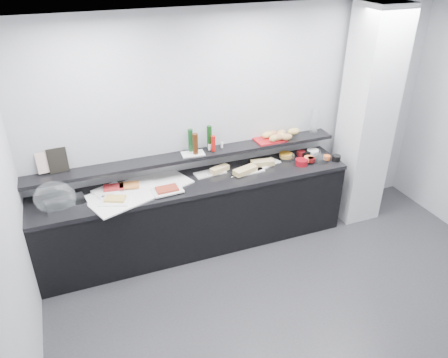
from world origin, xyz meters
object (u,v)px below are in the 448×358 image
object	(u,v)px
condiment_tray	(193,154)
sandwich_plate_mid	(251,171)
cloche_base	(66,203)
framed_print	(58,160)
bread_tray	(270,140)
carafe	(314,122)

from	to	relation	value
condiment_tray	sandwich_plate_mid	bearing A→B (deg)	-11.76
cloche_base	sandwich_plate_mid	size ratio (longest dim) A/B	1.25
cloche_base	sandwich_plate_mid	bearing A→B (deg)	-8.07
framed_print	bread_tray	xyz separation A→B (m)	(2.40, -0.07, -0.12)
cloche_base	framed_print	bearing A→B (deg)	82.52
framed_print	condiment_tray	bearing A→B (deg)	-7.70
bread_tray	carafe	size ratio (longest dim) A/B	1.21
cloche_base	sandwich_plate_mid	distance (m)	2.06
cloche_base	condiment_tray	xyz separation A→B (m)	(1.42, 0.18, 0.24)
cloche_base	framed_print	size ratio (longest dim) A/B	1.51
bread_tray	framed_print	bearing A→B (deg)	176.66
cloche_base	framed_print	xyz separation A→B (m)	(-0.00, 0.28, 0.36)
framed_print	carafe	xyz separation A→B (m)	(3.01, -0.07, 0.02)
cloche_base	bread_tray	world-z (taller)	bread_tray
condiment_tray	carafe	distance (m)	1.59
sandwich_plate_mid	carafe	xyz separation A→B (m)	(0.95, 0.23, 0.39)
sandwich_plate_mid	carafe	distance (m)	1.05
framed_print	bread_tray	distance (m)	2.41
sandwich_plate_mid	bread_tray	world-z (taller)	bread_tray
sandwich_plate_mid	framed_print	world-z (taller)	framed_print
sandwich_plate_mid	condiment_tray	size ratio (longest dim) A/B	1.23
cloche_base	framed_print	distance (m)	0.45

